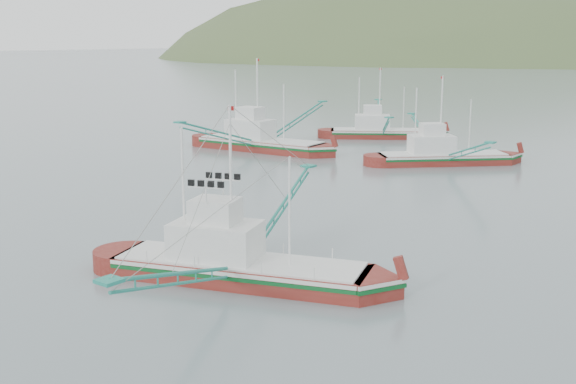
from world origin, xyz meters
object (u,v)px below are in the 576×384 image
Objects in this scene: main_boat at (238,245)px; bg_boat_far at (443,144)px; bg_boat_left at (260,137)px; bg_boat_extra at (382,122)px.

main_boat is 1.21× the size of bg_boat_far.
bg_boat_extra is at bearing 66.79° from bg_boat_left.
bg_boat_extra is (-22.41, 52.30, 0.04)m from main_boat.
bg_boat_left is (-28.04, 34.96, -0.44)m from main_boat.
bg_boat_left is at bearing 109.08° from main_boat.
main_boat is 40.11m from bg_boat_far.
bg_boat_extra is (5.63, 17.34, 0.48)m from bg_boat_left.
main_boat is 0.87× the size of bg_boat_left.
bg_boat_left reaches higher than bg_boat_far.
bg_boat_left reaches higher than bg_boat_extra.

